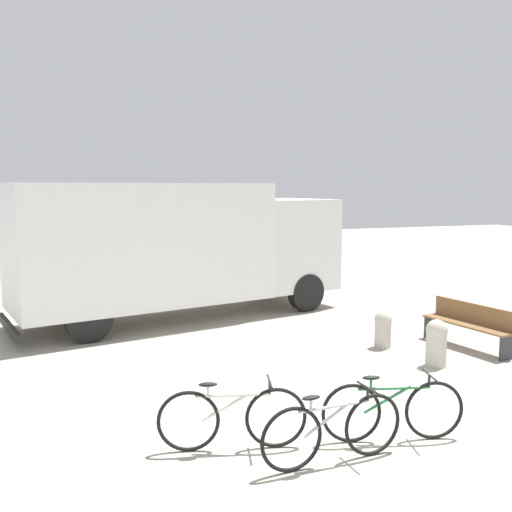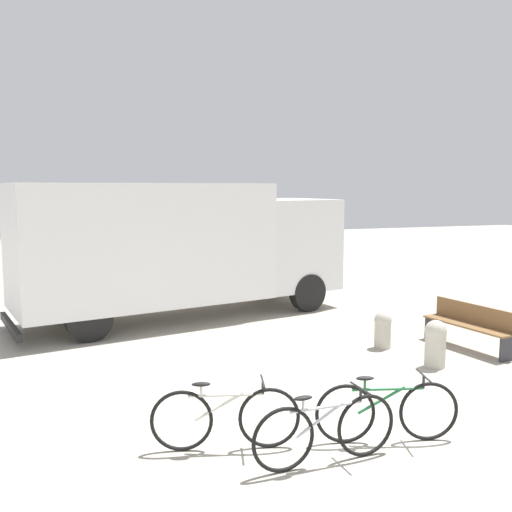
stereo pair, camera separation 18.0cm
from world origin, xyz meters
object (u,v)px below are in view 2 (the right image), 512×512
at_px(bicycle_near, 225,418).
at_px(bollard_far_bench, 383,328).
at_px(bicycle_middle, 325,431).
at_px(bollard_near_bench, 435,342).
at_px(delivery_truck, 180,244).
at_px(park_bench, 470,324).
at_px(bicycle_far, 387,411).

distance_m(bicycle_near, bollard_far_bench, 5.07).
relative_size(bicycle_middle, bollard_far_bench, 2.48).
bearing_deg(bollard_near_bench, bicycle_middle, -143.04).
xyz_separation_m(delivery_truck, bollard_near_bench, (3.32, -5.17, -1.29)).
distance_m(park_bench, bicycle_far, 4.74).
xyz_separation_m(delivery_truck, bicycle_middle, (0.02, -7.65, -1.34)).
bearing_deg(bollard_far_bench, bollard_near_bench, -80.21).
bearing_deg(bicycle_near, delivery_truck, 96.91).
distance_m(delivery_truck, bollard_far_bench, 5.13).
xyz_separation_m(delivery_truck, park_bench, (4.66, -4.42, -1.25)).
bearing_deg(delivery_truck, bicycle_middle, -101.72).
bearing_deg(bicycle_near, bicycle_far, 1.14).
distance_m(bicycle_near, bicycle_middle, 1.18).
distance_m(delivery_truck, bicycle_far, 7.58).
bearing_deg(bicycle_middle, bicycle_far, 13.50).
distance_m(delivery_truck, park_bench, 6.54).
bearing_deg(delivery_truck, bollard_far_bench, -63.17).
bearing_deg(bicycle_far, delivery_truck, 112.65).
relative_size(delivery_truck, bicycle_middle, 4.59).
xyz_separation_m(park_bench, bicycle_middle, (-4.64, -3.23, -0.09)).
height_order(park_bench, bollard_far_bench, park_bench).
bearing_deg(delivery_truck, bicycle_far, -94.41).
bearing_deg(bicycle_middle, bollard_far_bench, 49.12).
relative_size(bicycle_far, bollard_far_bench, 2.41).
relative_size(park_bench, bollard_far_bench, 2.74).
distance_m(bicycle_middle, bollard_near_bench, 4.13).
relative_size(delivery_truck, bicycle_near, 4.72).
height_order(delivery_truck, park_bench, delivery_truck).
distance_m(bicycle_middle, bollard_far_bench, 4.88).
bearing_deg(bollard_near_bench, bicycle_near, -157.32).
bearing_deg(bollard_near_bench, park_bench, 29.15).
xyz_separation_m(park_bench, bollard_near_bench, (-1.34, -0.74, -0.04)).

